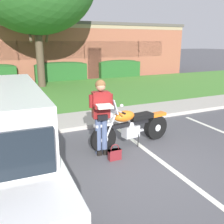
{
  "coord_description": "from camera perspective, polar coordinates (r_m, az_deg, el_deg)",
  "views": [
    {
      "loc": [
        -2.51,
        -4.04,
        2.49
      ],
      "look_at": [
        0.02,
        1.32,
        0.85
      ],
      "focal_mm": 40.9,
      "sensor_mm": 36.0,
      "label": 1
    }
  ],
  "objects": [
    {
      "name": "ground_plane",
      "position": [
        5.37,
        5.93,
        -12.26
      ],
      "size": [
        140.0,
        140.0,
        0.0
      ],
      "primitive_type": "plane",
      "color": "#4C4C51"
    },
    {
      "name": "curb_strip",
      "position": [
        7.67,
        -4.86,
        -3.06
      ],
      "size": [
        60.0,
        0.2,
        0.12
      ],
      "primitive_type": "cube",
      "color": "#ADA89E",
      "rests_on": "ground"
    },
    {
      "name": "concrete_walk",
      "position": [
        8.44,
        -6.89,
        -1.52
      ],
      "size": [
        60.0,
        1.5,
        0.08
      ],
      "primitive_type": "cube",
      "color": "#ADA89E",
      "rests_on": "ground"
    },
    {
      "name": "grass_lawn",
      "position": [
        12.81,
        -13.54,
        3.95
      ],
      "size": [
        60.0,
        7.76,
        0.06
      ],
      "primitive_type": "cube",
      "color": "#478433",
      "rests_on": "ground"
    },
    {
      "name": "stall_stripe_0",
      "position": [
        4.94,
        -17.2,
        -15.54
      ],
      "size": [
        0.33,
        4.4,
        0.01
      ],
      "primitive_type": "cube",
      "rotation": [
        0.0,
        0.0,
        -0.05
      ],
      "color": "silver",
      "rests_on": "ground"
    },
    {
      "name": "stall_stripe_1",
      "position": [
        5.81,
        10.0,
        -10.11
      ],
      "size": [
        0.33,
        4.4,
        0.01
      ],
      "primitive_type": "cube",
      "rotation": [
        0.0,
        0.0,
        -0.05
      ],
      "color": "silver",
      "rests_on": "ground"
    },
    {
      "name": "motorcycle",
      "position": [
        6.33,
        4.91,
        -3.03
      ],
      "size": [
        2.24,
        0.82,
        1.26
      ],
      "color": "black",
      "rests_on": "ground"
    },
    {
      "name": "rider_person",
      "position": [
        5.62,
        -2.44,
        0.15
      ],
      "size": [
        0.53,
        0.62,
        1.7
      ],
      "color": "black",
      "rests_on": "ground"
    },
    {
      "name": "handbag",
      "position": [
        5.61,
        0.62,
        -9.26
      ],
      "size": [
        0.28,
        0.13,
        0.36
      ],
      "color": "maroon",
      "rests_on": "ground"
    },
    {
      "name": "hedge_center_right",
      "position": [
        17.13,
        -11.41,
        8.99
      ],
      "size": [
        3.33,
        0.9,
        1.24
      ],
      "color": "#235623",
      "rests_on": "ground"
    },
    {
      "name": "hedge_right",
      "position": [
        18.6,
        1.46,
        9.78
      ],
      "size": [
        3.06,
        0.9,
        1.24
      ],
      "color": "#235623",
      "rests_on": "ground"
    },
    {
      "name": "brick_building",
      "position": [
        21.67,
        -21.65,
        12.83
      ],
      "size": [
        24.86,
        10.25,
        3.79
      ],
      "color": "#93513D",
      "rests_on": "ground"
    }
  ]
}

